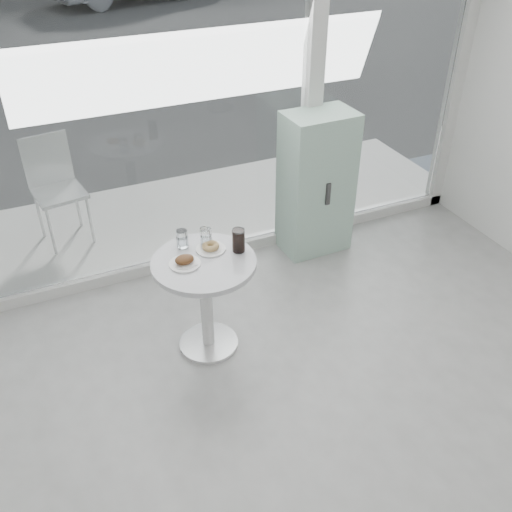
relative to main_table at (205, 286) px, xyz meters
name	(u,v)px	position (x,y,z in m)	size (l,w,h in m)	color
storefront	(219,67)	(0.57, 1.10, 1.16)	(5.00, 0.14, 3.00)	silver
main_table	(205,286)	(0.00, 0.00, 0.00)	(0.72, 0.72, 0.77)	silver
patio_deck	(191,212)	(0.50, 1.90, -0.53)	(5.60, 1.60, 0.05)	silver
street	(43,2)	(0.50, 14.10, -0.55)	(40.00, 24.00, 0.00)	#373737
mint_cabinet	(316,184)	(1.37, 0.88, 0.10)	(0.61, 0.43, 1.30)	#85AA95
patio_chair	(55,183)	(-0.74, 1.93, 0.06)	(0.49, 0.49, 0.98)	silver
plate_fritter	(185,261)	(-0.13, 0.01, 0.25)	(0.21, 0.21, 0.07)	white
plate_donut	(211,247)	(0.09, 0.10, 0.24)	(0.21, 0.21, 0.05)	white
water_tumbler_a	(182,240)	(-0.07, 0.22, 0.28)	(0.08, 0.08, 0.13)	white
water_tumbler_b	(206,238)	(0.08, 0.17, 0.28)	(0.08, 0.08, 0.13)	white
cola_glass	(239,241)	(0.26, 0.01, 0.30)	(0.09, 0.09, 0.17)	white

